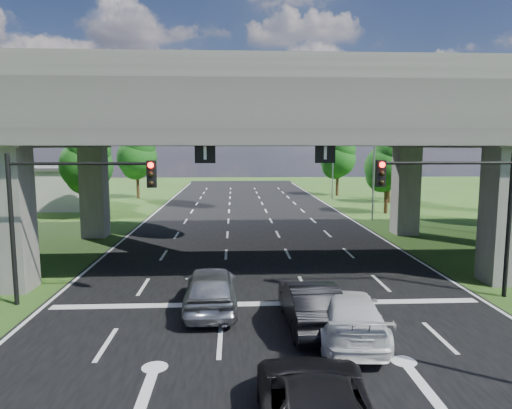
{
  "coord_description": "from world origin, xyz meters",
  "views": [
    {
      "loc": [
        -1.33,
        -13.99,
        6.25
      ],
      "look_at": [
        -0.21,
        8.86,
        3.35
      ],
      "focal_mm": 32.0,
      "sensor_mm": 36.0,
      "label": 1
    }
  ],
  "objects": [
    {
      "name": "ground",
      "position": [
        0.0,
        0.0,
        0.0
      ],
      "size": [
        160.0,
        160.0,
        0.0
      ],
      "primitive_type": "plane",
      "color": "#2E4B18",
      "rests_on": "ground"
    },
    {
      "name": "road",
      "position": [
        0.0,
        10.0,
        0.01
      ],
      "size": [
        18.0,
        120.0,
        0.03
      ],
      "primitive_type": "cube",
      "color": "black",
      "rests_on": "ground"
    },
    {
      "name": "overpass",
      "position": [
        0.0,
        12.0,
        7.92
      ],
      "size": [
        80.0,
        15.0,
        10.0
      ],
      "color": "#33302E",
      "rests_on": "ground"
    },
    {
      "name": "signal_right",
      "position": [
        7.82,
        3.94,
        4.19
      ],
      "size": [
        5.76,
        0.54,
        6.0
      ],
      "color": "black",
      "rests_on": "ground"
    },
    {
      "name": "signal_left",
      "position": [
        -7.82,
        3.94,
        4.19
      ],
      "size": [
        5.76,
        0.54,
        6.0
      ],
      "color": "black",
      "rests_on": "ground"
    },
    {
      "name": "streetlight_far",
      "position": [
        10.1,
        24.0,
        5.85
      ],
      "size": [
        3.38,
        0.25,
        10.0
      ],
      "color": "gray",
      "rests_on": "ground"
    },
    {
      "name": "streetlight_beyond",
      "position": [
        10.1,
        40.0,
        5.85
      ],
      "size": [
        3.38,
        0.25,
        10.0
      ],
      "color": "gray",
      "rests_on": "ground"
    },
    {
      "name": "tree_left_near",
      "position": [
        -13.95,
        26.0,
        4.82
      ],
      "size": [
        4.5,
        4.5,
        7.8
      ],
      "color": "black",
      "rests_on": "ground"
    },
    {
      "name": "tree_left_mid",
      "position": [
        -16.95,
        34.0,
        4.17
      ],
      "size": [
        3.91,
        3.9,
        6.76
      ],
      "color": "black",
      "rests_on": "ground"
    },
    {
      "name": "tree_left_far",
      "position": [
        -12.95,
        42.0,
        5.14
      ],
      "size": [
        4.8,
        4.8,
        8.32
      ],
      "color": "black",
      "rests_on": "ground"
    },
    {
      "name": "tree_right_near",
      "position": [
        13.05,
        28.0,
        4.5
      ],
      "size": [
        4.2,
        4.2,
        7.28
      ],
      "color": "black",
      "rests_on": "ground"
    },
    {
      "name": "tree_right_mid",
      "position": [
        16.05,
        36.0,
        4.17
      ],
      "size": [
        3.91,
        3.9,
        6.76
      ],
      "color": "black",
      "rests_on": "ground"
    },
    {
      "name": "tree_right_far",
      "position": [
        12.05,
        44.0,
        4.82
      ],
      "size": [
        4.5,
        4.5,
        7.8
      ],
      "color": "black",
      "rests_on": "ground"
    },
    {
      "name": "car_silver",
      "position": [
        -2.23,
        3.0,
        0.87
      ],
      "size": [
        2.12,
        5.0,
        1.69
      ],
      "primitive_type": "imported",
      "rotation": [
        0.0,
        0.0,
        3.17
      ],
      "color": "#97999E",
      "rests_on": "road"
    },
    {
      "name": "car_dark",
      "position": [
        1.31,
        1.18,
        0.83
      ],
      "size": [
        1.81,
        4.87,
        1.59
      ],
      "primitive_type": "imported",
      "rotation": [
        0.0,
        0.0,
        3.17
      ],
      "color": "black",
      "rests_on": "road"
    },
    {
      "name": "car_white",
      "position": [
        2.4,
        0.23,
        0.79
      ],
      "size": [
        2.64,
        5.41,
        1.51
      ],
      "primitive_type": "imported",
      "rotation": [
        0.0,
        0.0,
        3.04
      ],
      "color": "silver",
      "rests_on": "road"
    }
  ]
}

